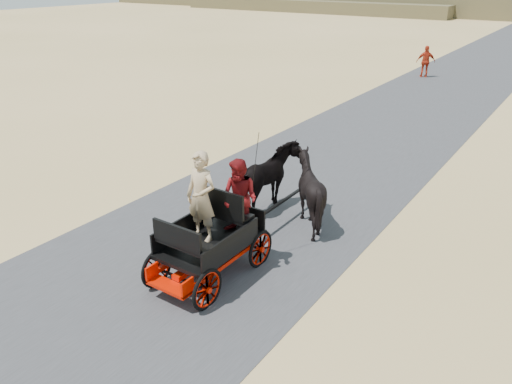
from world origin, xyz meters
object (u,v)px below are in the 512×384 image
Objects in this scene: horse_right at (309,191)px; pedestrian at (426,62)px; horse_left at (270,181)px; carriage at (210,258)px.

pedestrian reaches higher than horse_right.
horse_left is 1.16× the size of pedestrian.
pedestrian reaches higher than horse_left.
carriage is 3.09m from horse_right.
pedestrian is at bearing -83.84° from horse_left.
pedestrian reaches higher than carriage.
horse_right is at bearing -180.00° from horse_left.
pedestrian is at bearing -80.63° from horse_right.
horse_left is at bearing 100.39° from carriage.
horse_right is (0.55, 3.00, 0.49)m from carriage.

